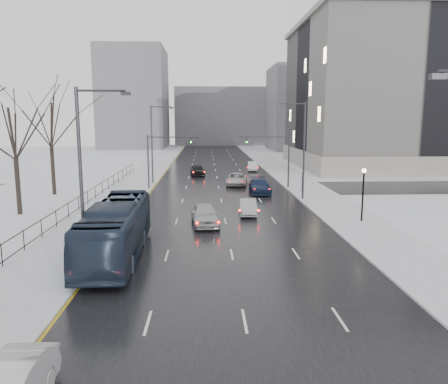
{
  "coord_description": "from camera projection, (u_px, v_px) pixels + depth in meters",
  "views": [
    {
      "loc": [
        -1.56,
        -3.92,
        8.33
      ],
      "look_at": [
        -0.12,
        30.69,
        2.5
      ],
      "focal_mm": 35.0,
      "sensor_mm": 36.0,
      "label": 1
    }
  ],
  "objects": [
    {
      "name": "sedan_right_far",
      "position": [
        260.0,
        186.0,
        49.23
      ],
      "size": [
        2.26,
        5.48,
        1.59
      ],
      "primitive_type": "imported",
      "rotation": [
        0.0,
        0.0,
        -0.01
      ],
      "color": "#152241",
      "rests_on": "road"
    },
    {
      "name": "bldg_far_right",
      "position": [
        315.0,
        109.0,
        117.94
      ],
      "size": [
        24.0,
        20.0,
        22.0
      ],
      "primitive_type": "cube",
      "color": "slate",
      "rests_on": "ground"
    },
    {
      "name": "civic_building",
      "position": [
        416.0,
        102.0,
        75.83
      ],
      "size": [
        41.0,
        31.0,
        24.8
      ],
      "color": "gray",
      "rests_on": "ground"
    },
    {
      "name": "sedan_right_near",
      "position": [
        248.0,
        207.0,
        38.2
      ],
      "size": [
        1.63,
        4.18,
        1.36
      ],
      "primitive_type": "imported",
      "rotation": [
        0.0,
        0.0,
        -0.05
      ],
      "color": "#98979B",
      "rests_on": "road"
    },
    {
      "name": "sedan_center_near",
      "position": [
        205.0,
        214.0,
        34.4
      ],
      "size": [
        2.47,
        5.16,
        1.7
      ],
      "primitive_type": "imported",
      "rotation": [
        0.0,
        0.0,
        0.09
      ],
      "color": "#B3B2B6",
      "rests_on": "road"
    },
    {
      "name": "mast_signal_right",
      "position": [
        280.0,
        154.0,
        52.22
      ],
      "size": [
        6.1,
        0.33,
        6.5
      ],
      "color": "#2D2D33",
      "rests_on": "ground"
    },
    {
      "name": "bus",
      "position": [
        116.0,
        229.0,
        26.38
      ],
      "size": [
        3.1,
        12.12,
        3.36
      ],
      "primitive_type": "imported",
      "rotation": [
        0.0,
        0.0,
        0.02
      ],
      "color": "#222E42",
      "rests_on": "road"
    },
    {
      "name": "streetlight_l_far",
      "position": [
        154.0,
        140.0,
        55.27
      ],
      "size": [
        2.95,
        0.25,
        10.0
      ],
      "color": "#2D2D33",
      "rests_on": "ground"
    },
    {
      "name": "sedan_center_far",
      "position": [
        197.0,
        170.0,
        64.44
      ],
      "size": [
        2.39,
        4.87,
        1.6
      ],
      "primitive_type": "imported",
      "rotation": [
        0.0,
        0.0,
        0.11
      ],
      "color": "black",
      "rests_on": "road"
    },
    {
      "name": "streetlight_l_near",
      "position": [
        85.0,
        169.0,
        23.75
      ],
      "size": [
        2.95,
        0.25,
        10.0
      ],
      "color": "#2D2D33",
      "rests_on": "ground"
    },
    {
      "name": "cross_road",
      "position": [
        219.0,
        188.0,
        52.6
      ],
      "size": [
        130.0,
        10.0,
        0.04
      ],
      "primitive_type": "cube",
      "color": "black",
      "rests_on": "ground"
    },
    {
      "name": "sedan_right_distant",
      "position": [
        253.0,
        166.0,
        70.29
      ],
      "size": [
        2.08,
        4.6,
        1.46
      ],
      "primitive_type": "imported",
      "rotation": [
        0.0,
        0.0,
        -0.12
      ],
      "color": "silver",
      "rests_on": "road"
    },
    {
      "name": "streetlight_r_mid",
      "position": [
        302.0,
        146.0,
        44.12
      ],
      "size": [
        2.95,
        0.25,
        10.0
      ],
      "color": "#2D2D33",
      "rests_on": "ground"
    },
    {
      "name": "lamppost_r_mid",
      "position": [
        363.0,
        187.0,
        34.83
      ],
      "size": [
        0.36,
        0.36,
        4.28
      ],
      "color": "black",
      "rests_on": "sidewalk_right"
    },
    {
      "name": "tree_park_e",
      "position": [
        55.0,
        195.0,
        47.91
      ],
      "size": [
        9.45,
        9.45,
        13.5
      ],
      "primitive_type": null,
      "color": "black",
      "rests_on": "ground"
    },
    {
      "name": "no_uturn_sign",
      "position": [
        302.0,
        173.0,
        48.66
      ],
      "size": [
        0.6,
        0.06,
        2.7
      ],
      "color": "#2D2D33",
      "rests_on": "sidewalk_right"
    },
    {
      "name": "tree_park_d",
      "position": [
        20.0,
        215.0,
        38.08
      ],
      "size": [
        8.75,
        8.75,
        12.5
      ],
      "primitive_type": null,
      "color": "black",
      "rests_on": "ground"
    },
    {
      "name": "sedan_right_cross",
      "position": [
        237.0,
        179.0,
        55.12
      ],
      "size": [
        3.16,
        5.68,
        1.5
      ],
      "primitive_type": "imported",
      "rotation": [
        0.0,
        0.0,
        -0.13
      ],
      "color": "#BBBBBF",
      "rests_on": "road"
    },
    {
      "name": "sidewalk_left",
      "position": [
        145.0,
        176.0,
        63.98
      ],
      "size": [
        5.0,
        150.0,
        0.16
      ],
      "primitive_type": "cube",
      "color": "silver",
      "rests_on": "ground"
    },
    {
      "name": "road",
      "position": [
        217.0,
        176.0,
        64.42
      ],
      "size": [
        16.0,
        150.0,
        0.04
      ],
      "primitive_type": "cube",
      "color": "black",
      "rests_on": "ground"
    },
    {
      "name": "bldg_far_center",
      "position": [
        223.0,
        117.0,
        141.92
      ],
      "size": [
        30.0,
        18.0,
        18.0
      ],
      "primitive_type": "cube",
      "color": "slate",
      "rests_on": "ground"
    },
    {
      "name": "mast_signal_left",
      "position": [
        157.0,
        155.0,
        51.62
      ],
      "size": [
        6.1,
        0.33,
        6.5
      ],
      "color": "#2D2D33",
      "rests_on": "ground"
    },
    {
      "name": "iron_fence",
      "position": [
        60.0,
        215.0,
        34.18
      ],
      "size": [
        0.06,
        70.0,
        1.3
      ],
      "color": "black",
      "rests_on": "sidewalk_left"
    },
    {
      "name": "bldg_far_left",
      "position": [
        134.0,
        99.0,
        125.24
      ],
      "size": [
        18.0,
        22.0,
        28.0
      ],
      "primitive_type": "cube",
      "color": "slate",
      "rests_on": "ground"
    },
    {
      "name": "park_strip",
      "position": [
        80.0,
        176.0,
        63.59
      ],
      "size": [
        14.0,
        150.0,
        0.12
      ],
      "primitive_type": "cube",
      "color": "white",
      "rests_on": "ground"
    },
    {
      "name": "sidewalk_right",
      "position": [
        287.0,
        175.0,
        64.85
      ],
      "size": [
        5.0,
        150.0,
        0.16
      ],
      "primitive_type": "cube",
      "color": "silver",
      "rests_on": "ground"
    }
  ]
}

